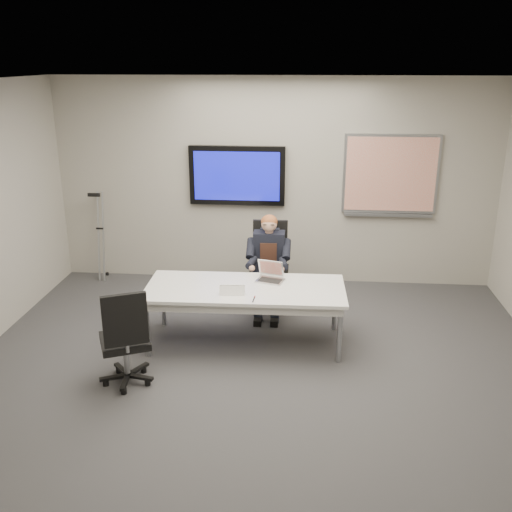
# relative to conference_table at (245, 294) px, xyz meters

# --- Properties ---
(floor) EXTENTS (6.00, 6.00, 0.02)m
(floor) POSITION_rel_conference_table_xyz_m (0.19, -1.03, -0.59)
(floor) COLOR #343437
(floor) RESTS_ON ground
(ceiling) EXTENTS (6.00, 6.00, 0.02)m
(ceiling) POSITION_rel_conference_table_xyz_m (0.19, -1.03, 2.21)
(ceiling) COLOR silver
(ceiling) RESTS_ON wall_back
(wall_back) EXTENTS (6.00, 0.02, 2.80)m
(wall_back) POSITION_rel_conference_table_xyz_m (0.19, 1.97, 0.81)
(wall_back) COLOR #A5A195
(wall_back) RESTS_ON ground
(conference_table) EXTENTS (2.17, 0.94, 0.66)m
(conference_table) POSITION_rel_conference_table_xyz_m (0.00, 0.00, 0.00)
(conference_table) COLOR silver
(conference_table) RESTS_ON ground
(tv_display) EXTENTS (1.30, 0.09, 0.80)m
(tv_display) POSITION_rel_conference_table_xyz_m (-0.31, 1.91, 0.91)
(tv_display) COLOR black
(tv_display) RESTS_ON wall_back
(whiteboard) EXTENTS (1.25, 0.08, 1.10)m
(whiteboard) POSITION_rel_conference_table_xyz_m (1.74, 1.94, 0.94)
(whiteboard) COLOR #96999E
(whiteboard) RESTS_ON wall_back
(office_chair_far) EXTENTS (0.52, 0.52, 1.09)m
(office_chair_far) POSITION_rel_conference_table_xyz_m (0.20, 1.01, -0.25)
(office_chair_far) COLOR black
(office_chair_far) RESTS_ON ground
(office_chair_near) EXTENTS (0.64, 0.64, 1.01)m
(office_chair_near) POSITION_rel_conference_table_xyz_m (-1.04, -0.97, -0.27)
(office_chair_near) COLOR black
(office_chair_near) RESTS_ON ground
(seated_person) EXTENTS (0.38, 0.65, 1.23)m
(seated_person) POSITION_rel_conference_table_xyz_m (0.20, 0.77, -0.09)
(seated_person) COLOR #202636
(seated_person) RESTS_ON office_chair_far
(crutch) EXTENTS (0.18, 0.54, 1.35)m
(crutch) POSITION_rel_conference_table_xyz_m (-2.24, 1.77, 0.07)
(crutch) COLOR #A7AAAF
(crutch) RESTS_ON ground
(laptop) EXTENTS (0.34, 0.35, 0.21)m
(laptop) POSITION_rel_conference_table_xyz_m (0.26, 0.25, 0.13)
(laptop) COLOR silver
(laptop) RESTS_ON conference_table
(name_tent) EXTENTS (0.26, 0.10, 0.10)m
(name_tent) POSITION_rel_conference_table_xyz_m (-0.12, -0.21, 0.13)
(name_tent) COLOR white
(name_tent) RESTS_ON conference_table
(pen) EXTENTS (0.02, 0.15, 0.01)m
(pen) POSITION_rel_conference_table_xyz_m (0.12, -0.33, 0.08)
(pen) COLOR black
(pen) RESTS_ON conference_table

